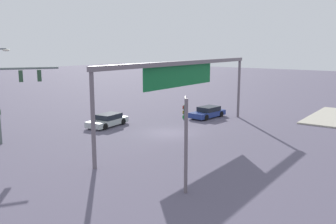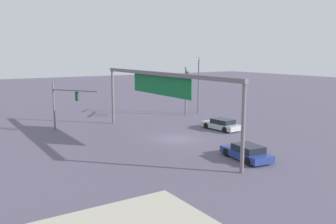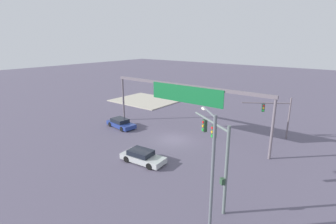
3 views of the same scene
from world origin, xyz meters
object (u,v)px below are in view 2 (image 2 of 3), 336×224
streetlamp_curved_arm (198,81)px  sedan_car_waiting_far (221,124)px  traffic_signal_near_corner (186,84)px  sedan_car_approaching (247,152)px  traffic_signal_opposite_side (65,100)px

streetlamp_curved_arm → sedan_car_waiting_far: streetlamp_curved_arm is taller
traffic_signal_near_corner → streetlamp_curved_arm: 2.83m
sedan_car_approaching → sedan_car_waiting_far: 11.29m
sedan_car_approaching → sedan_car_waiting_far: bearing=-24.3°
traffic_signal_opposite_side → sedan_car_approaching: 20.20m
traffic_signal_near_corner → streetlamp_curved_arm: (-0.91, 2.67, 0.20)m
streetlamp_curved_arm → sedan_car_waiting_far: 11.45m
sedan_car_approaching → streetlamp_curved_arm: bearing=-20.7°
traffic_signal_opposite_side → sedan_car_approaching: bearing=-7.6°
streetlamp_curved_arm → sedan_car_approaching: size_ratio=1.65×
traffic_signal_near_corner → sedan_car_waiting_far: (8.93, -1.65, -3.77)m
sedan_car_approaching → sedan_car_waiting_far: size_ratio=1.00×
traffic_signal_near_corner → sedan_car_waiting_far: size_ratio=1.38×
traffic_signal_opposite_side → sedan_car_approaching: traffic_signal_opposite_side is taller
sedan_car_approaching → sedan_car_waiting_far: same height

